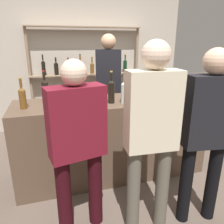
% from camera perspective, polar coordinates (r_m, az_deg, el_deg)
% --- Properties ---
extents(ground_plane, '(16.00, 16.00, 0.00)m').
position_cam_1_polar(ground_plane, '(3.04, 0.00, -15.25)').
color(ground_plane, brown).
extents(bar_counter, '(2.31, 0.68, 0.99)m').
position_cam_1_polar(bar_counter, '(2.80, 0.00, -6.75)').
color(bar_counter, brown).
rests_on(bar_counter, ground_plane).
extents(back_wall, '(3.91, 0.12, 2.80)m').
position_cam_1_polar(back_wall, '(4.45, -7.22, 14.44)').
color(back_wall, '#B2A899').
rests_on(back_wall, ground_plane).
extents(back_shelf, '(2.11, 0.18, 1.92)m').
position_cam_1_polar(back_shelf, '(4.28, -6.79, 12.41)').
color(back_shelf, '#897056').
rests_on(back_shelf, ground_plane).
extents(counter_bottle_0, '(0.08, 0.08, 0.36)m').
position_cam_1_polar(counter_bottle_0, '(2.71, -17.10, 5.68)').
color(counter_bottle_0, black).
rests_on(counter_bottle_0, bar_counter).
extents(counter_bottle_1, '(0.07, 0.07, 0.33)m').
position_cam_1_polar(counter_bottle_1, '(2.45, -22.35, 3.60)').
color(counter_bottle_1, brown).
rests_on(counter_bottle_1, bar_counter).
extents(counter_bottle_2, '(0.08, 0.08, 0.34)m').
position_cam_1_polar(counter_bottle_2, '(2.48, 3.30, 5.36)').
color(counter_bottle_2, silver).
rests_on(counter_bottle_2, bar_counter).
extents(counter_bottle_3, '(0.07, 0.07, 0.36)m').
position_cam_1_polar(counter_bottle_3, '(2.49, -0.18, 5.59)').
color(counter_bottle_3, black).
rests_on(counter_bottle_3, bar_counter).
extents(wine_glass, '(0.08, 0.08, 0.18)m').
position_cam_1_polar(wine_glass, '(2.88, 20.35, 6.04)').
color(wine_glass, silver).
rests_on(wine_glass, bar_counter).
extents(cork_jar, '(0.13, 0.13, 0.12)m').
position_cam_1_polar(cork_jar, '(2.37, -15.05, 2.25)').
color(cork_jar, silver).
rests_on(cork_jar, bar_counter).
extents(server_behind_counter, '(0.43, 0.28, 1.78)m').
position_cam_1_polar(server_behind_counter, '(3.56, -0.90, 8.41)').
color(server_behind_counter, black).
rests_on(server_behind_counter, ground_plane).
extents(customer_center, '(0.44, 0.22, 1.68)m').
position_cam_1_polar(customer_center, '(1.80, 10.29, -4.19)').
color(customer_center, '#575347').
rests_on(customer_center, ground_plane).
extents(customer_right, '(0.44, 0.24, 1.62)m').
position_cam_1_polar(customer_right, '(2.06, 23.61, -3.73)').
color(customer_right, black).
rests_on(customer_right, ground_plane).
extents(customer_left, '(0.49, 0.29, 1.54)m').
position_cam_1_polar(customer_left, '(1.83, -9.02, -7.13)').
color(customer_left, black).
rests_on(customer_left, ground_plane).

